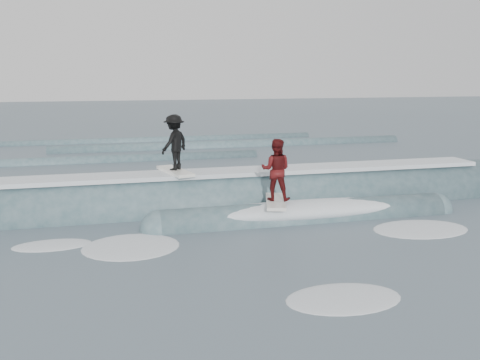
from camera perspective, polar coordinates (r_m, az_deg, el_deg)
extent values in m
plane|color=#40525E|center=(15.05, 2.25, -5.78)|extent=(160.00, 160.00, 0.00)
cylinder|color=#38565F|center=(18.13, -0.80, -2.82)|extent=(20.72, 2.22, 2.22)
cylinder|color=#38565F|center=(16.63, 7.08, -4.19)|extent=(9.00, 1.16, 1.16)
sphere|color=#38565F|center=(15.58, -8.55, -5.30)|extent=(1.16, 1.16, 1.16)
sphere|color=#38565F|center=(18.74, 19.99, -3.04)|extent=(1.16, 1.16, 1.16)
cube|color=white|center=(17.88, -0.81, 0.85)|extent=(18.00, 1.30, 0.14)
ellipsoid|color=white|center=(16.56, 7.11, -3.19)|extent=(7.60, 1.30, 0.60)
cube|color=white|center=(17.50, -6.94, 0.94)|extent=(1.02, 2.07, 0.10)
imported|color=black|center=(17.36, -7.01, 4.01)|extent=(1.29, 1.29, 1.79)
cube|color=white|center=(16.14, 3.81, -2.30)|extent=(1.10, 2.07, 0.10)
imported|color=#4E0E0F|center=(15.94, 3.85, 1.11)|extent=(1.11, 1.01, 1.85)
ellipsoid|color=white|center=(16.35, 18.68, -4.98)|extent=(2.97, 2.03, 0.10)
ellipsoid|color=white|center=(14.90, -19.41, -6.59)|extent=(1.94, 1.32, 0.10)
ellipsoid|color=white|center=(11.11, 10.98, -12.31)|extent=(2.48, 1.69, 0.10)
ellipsoid|color=white|center=(14.25, -11.54, -6.98)|extent=(2.92, 1.99, 0.10)
cylinder|color=#38565F|center=(28.25, -20.30, 1.56)|extent=(22.00, 0.70, 0.70)
cylinder|color=#38565F|center=(33.05, -0.54, 3.57)|extent=(22.00, 0.80, 0.80)
cylinder|color=#38565F|center=(36.19, -9.25, 4.09)|extent=(22.00, 0.60, 0.60)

